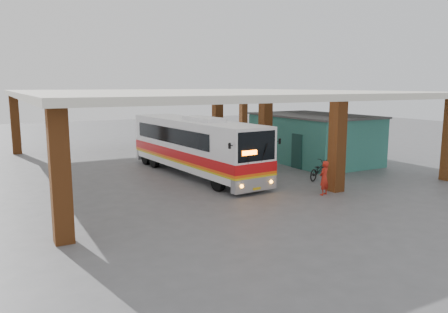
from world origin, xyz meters
TOP-DOWN VIEW (x-y plane):
  - ground at (0.00, 0.00)m, footprint 90.00×90.00m
  - brick_columns at (1.43, 5.00)m, footprint 20.10×21.60m
  - canopy_roof at (0.50, 6.50)m, footprint 21.00×23.00m
  - shop_building at (7.49, 4.00)m, footprint 5.20×8.20m
  - coach_bus at (-1.23, 3.71)m, footprint 3.30×11.53m
  - motorcycle at (4.03, -0.62)m, footprint 2.08×1.41m
  - pedestrian at (2.01, -3.29)m, footprint 0.67×0.55m
  - red_chair at (4.57, 8.18)m, footprint 0.46×0.46m

SIDE VIEW (x-z plane):
  - ground at x=0.00m, z-range 0.00..0.00m
  - red_chair at x=4.57m, z-range -0.03..0.72m
  - motorcycle at x=4.03m, z-range 0.00..1.03m
  - pedestrian at x=2.01m, z-range 0.00..1.59m
  - shop_building at x=7.49m, z-range 0.01..3.12m
  - coach_bus at x=-1.23m, z-range -0.01..3.30m
  - brick_columns at x=1.43m, z-range 0.00..4.35m
  - canopy_roof at x=0.50m, z-range 4.35..4.65m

